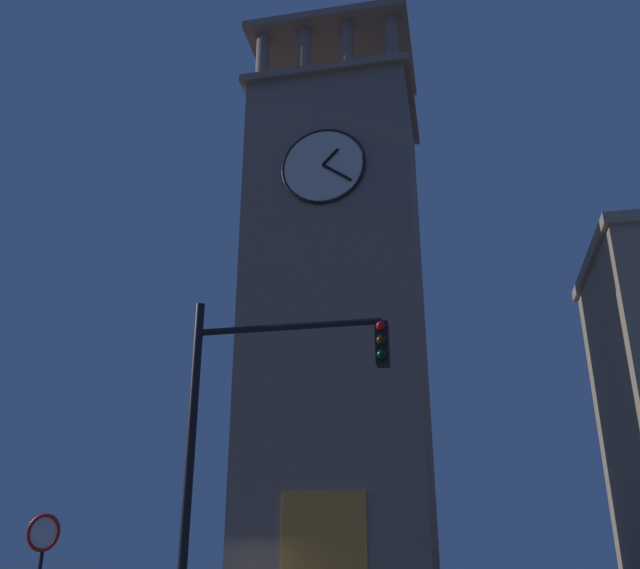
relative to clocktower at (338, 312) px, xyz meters
The scene contains 3 objects.
clocktower is the anchor object (origin of this frame).
traffic_signal_mid 20.48m from the clocktower, 95.55° to the left, with size 3.53×0.41×5.99m.
no_horn_sign 19.26m from the clocktower, 77.25° to the left, with size 0.78×0.14×2.54m.
Camera 1 is at (-8.01, 24.24, 1.62)m, focal length 38.32 mm.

